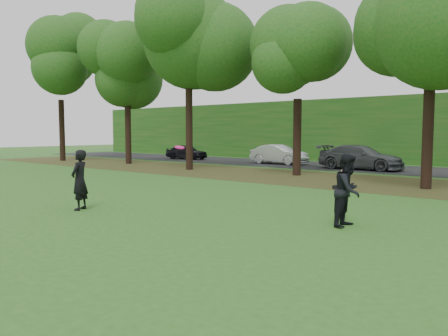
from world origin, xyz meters
The scene contains 10 objects.
ground centered at (0.00, 0.00, 0.00)m, with size 120.00×120.00×0.00m, color #2A5C1C.
leaf_litter centered at (0.00, 13.00, 0.01)m, with size 60.00×7.00×0.01m, color #4D381B.
street centered at (0.00, 21.00, 0.01)m, with size 70.00×7.00×0.02m, color black.
far_hedge centered at (0.00, 27.00, 2.50)m, with size 70.00×3.00×5.00m, color #175017.
player_left centered at (-2.73, 0.50, 0.91)m, with size 0.66×0.43×1.82m, color black.
player_right centered at (4.48, 3.42, 0.90)m, with size 0.88×0.68×1.81m, color black.
parked_cars centered at (-0.03, 20.32, 0.72)m, with size 36.39×3.83×1.52m.
frisbee centered at (0.50, 1.53, 1.93)m, with size 0.33×0.33×0.11m.
seated_person centered at (1.30, 10.21, 0.31)m, with size 0.47×0.76×0.83m.
tree_line centered at (-0.34, 12.94, 7.84)m, with size 55.30×7.90×12.31m.
Camera 1 is at (8.90, -6.81, 2.34)m, focal length 35.00 mm.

